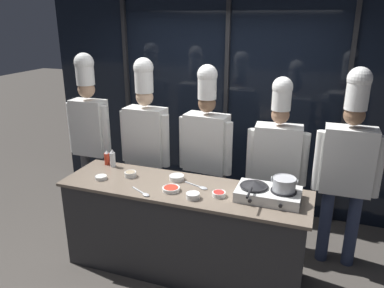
{
  "coord_description": "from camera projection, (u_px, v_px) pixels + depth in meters",
  "views": [
    {
      "loc": [
        1.17,
        -2.98,
        2.44
      ],
      "look_at": [
        0.0,
        0.25,
        1.26
      ],
      "focal_mm": 35.0,
      "sensor_mm": 36.0,
      "label": 1
    }
  ],
  "objects": [
    {
      "name": "prep_bowl_mushrooms",
      "position": [
        130.0,
        174.0,
        3.74
      ],
      "size": [
        0.12,
        0.12,
        0.05
      ],
      "color": "white",
      "rests_on": "demo_counter"
    },
    {
      "name": "serving_spoon_solid",
      "position": [
        200.0,
        187.0,
        3.51
      ],
      "size": [
        0.26,
        0.12,
        0.02
      ],
      "color": "#B2B5BA",
      "rests_on": "demo_counter"
    },
    {
      "name": "ground_plane",
      "position": [
        184.0,
        268.0,
        3.81
      ],
      "size": [
        24.0,
        24.0,
        0.0
      ],
      "primitive_type": "plane",
      "color": "#47423D"
    },
    {
      "name": "prep_bowl_rice",
      "position": [
        193.0,
        195.0,
        3.3
      ],
      "size": [
        0.12,
        0.12,
        0.05
      ],
      "color": "white",
      "rests_on": "demo_counter"
    },
    {
      "name": "demo_counter",
      "position": [
        183.0,
        229.0,
        3.67
      ],
      "size": [
        2.37,
        0.67,
        0.91
      ],
      "color": "#2D2D30",
      "rests_on": "ground_plane"
    },
    {
      "name": "frying_pan",
      "position": [
        254.0,
        184.0,
        3.29
      ],
      "size": [
        0.25,
        0.44,
        0.05
      ],
      "color": "#232326",
      "rests_on": "portable_stove"
    },
    {
      "name": "window_wall_back",
      "position": [
        227.0,
        106.0,
        4.76
      ],
      "size": [
        4.93,
        0.09,
        2.7
      ],
      "color": "black",
      "rests_on": "ground_plane"
    },
    {
      "name": "portable_stove",
      "position": [
        268.0,
        194.0,
        3.28
      ],
      "size": [
        0.56,
        0.36,
        0.11
      ],
      "color": "silver",
      "rests_on": "demo_counter"
    },
    {
      "name": "squeeze_bottle_chili",
      "position": [
        107.0,
        158.0,
        4.03
      ],
      "size": [
        0.06,
        0.06,
        0.16
      ],
      "color": "red",
      "rests_on": "demo_counter"
    },
    {
      "name": "chef_sous",
      "position": [
        146.0,
        135.0,
        4.27
      ],
      "size": [
        0.61,
        0.25,
        2.02
      ],
      "rotation": [
        0.0,
        0.0,
        3.12
      ],
      "color": "#4C4C51",
      "rests_on": "ground_plane"
    },
    {
      "name": "stock_pot",
      "position": [
        284.0,
        184.0,
        3.2
      ],
      "size": [
        0.23,
        0.2,
        0.12
      ],
      "color": "#B7BABF",
      "rests_on": "portable_stove"
    },
    {
      "name": "prep_bowl_garlic",
      "position": [
        101.0,
        177.0,
        3.69
      ],
      "size": [
        0.12,
        0.12,
        0.04
      ],
      "color": "white",
      "rests_on": "demo_counter"
    },
    {
      "name": "serving_spoon_slotted",
      "position": [
        144.0,
        193.0,
        3.38
      ],
      "size": [
        0.24,
        0.15,
        0.02
      ],
      "color": "#B2B5BA",
      "rests_on": "demo_counter"
    },
    {
      "name": "chef_line",
      "position": [
        206.0,
        143.0,
        4.12
      ],
      "size": [
        0.62,
        0.28,
        1.97
      ],
      "rotation": [
        0.0,
        0.0,
        3.07
      ],
      "color": "#2D3856",
      "rests_on": "ground_plane"
    },
    {
      "name": "prep_bowl_bean_sprouts",
      "position": [
        177.0,
        177.0,
        3.67
      ],
      "size": [
        0.15,
        0.15,
        0.05
      ],
      "color": "white",
      "rests_on": "demo_counter"
    },
    {
      "name": "prep_bowl_chili_flakes",
      "position": [
        171.0,
        189.0,
        3.44
      ],
      "size": [
        0.17,
        0.17,
        0.04
      ],
      "color": "white",
      "rests_on": "demo_counter"
    },
    {
      "name": "chef_head",
      "position": [
        90.0,
        124.0,
        4.48
      ],
      "size": [
        0.55,
        0.22,
        2.05
      ],
      "rotation": [
        0.0,
        0.0,
        3.15
      ],
      "color": "#4C4C51",
      "rests_on": "ground_plane"
    },
    {
      "name": "prep_bowl_bell_pepper",
      "position": [
        219.0,
        194.0,
        3.34
      ],
      "size": [
        0.12,
        0.12,
        0.04
      ],
      "color": "white",
      "rests_on": "demo_counter"
    },
    {
      "name": "squeeze_bottle_clear",
      "position": [
        113.0,
        158.0,
        3.97
      ],
      "size": [
        0.06,
        0.06,
        0.2
      ],
      "color": "white",
      "rests_on": "demo_counter"
    },
    {
      "name": "chef_apprentice",
      "position": [
        348.0,
        160.0,
        3.56
      ],
      "size": [
        0.62,
        0.25,
        2.02
      ],
      "rotation": [
        0.0,
        0.0,
        3.16
      ],
      "color": "#2D3856",
      "rests_on": "ground_plane"
    },
    {
      "name": "chef_pastry",
      "position": [
        277.0,
        156.0,
        3.91
      ],
      "size": [
        0.63,
        0.28,
        1.88
      ],
      "rotation": [
        0.0,
        0.0,
        3.22
      ],
      "color": "#4C4C51",
      "rests_on": "ground_plane"
    }
  ]
}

